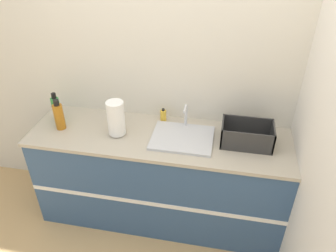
% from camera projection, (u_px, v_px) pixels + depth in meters
% --- Properties ---
extents(ground_plane, '(12.00, 12.00, 0.00)m').
position_uv_depth(ground_plane, '(154.00, 239.00, 2.84)').
color(ground_plane, tan).
extents(wall_back, '(4.47, 0.06, 2.60)m').
position_uv_depth(wall_back, '(168.00, 70.00, 2.64)').
color(wall_back, beige).
rests_on(wall_back, ground_plane).
extents(wall_right, '(0.06, 2.61, 2.60)m').
position_uv_depth(wall_right, '(313.00, 102.00, 2.20)').
color(wall_right, silver).
rests_on(wall_right, ground_plane).
extents(counter_cabinet, '(2.09, 0.63, 0.88)m').
position_uv_depth(counter_cabinet, '(160.00, 177.00, 2.84)').
color(counter_cabinet, '#33517A').
rests_on(counter_cabinet, ground_plane).
extents(sink, '(0.48, 0.39, 0.21)m').
position_uv_depth(sink, '(182.00, 137.00, 2.56)').
color(sink, silver).
rests_on(sink, counter_cabinet).
extents(paper_towel_roll, '(0.14, 0.14, 0.29)m').
position_uv_depth(paper_towel_roll, '(116.00, 118.00, 2.54)').
color(paper_towel_roll, '#4C4C51').
rests_on(paper_towel_roll, counter_cabinet).
extents(dish_rack, '(0.39, 0.24, 0.17)m').
position_uv_depth(dish_rack, '(247.00, 136.00, 2.48)').
color(dish_rack, '#2D2D2D').
rests_on(dish_rack, counter_cabinet).
extents(bottle_green, '(0.07, 0.07, 0.26)m').
position_uv_depth(bottle_green, '(56.00, 109.00, 2.72)').
color(bottle_green, '#2D8C3D').
rests_on(bottle_green, counter_cabinet).
extents(bottle_amber, '(0.08, 0.08, 0.26)m').
position_uv_depth(bottle_amber, '(59.00, 116.00, 2.62)').
color(bottle_amber, '#B26B19').
rests_on(bottle_amber, counter_cabinet).
extents(soap_dispenser, '(0.05, 0.05, 0.12)m').
position_uv_depth(soap_dispenser, '(163.00, 116.00, 2.75)').
color(soap_dispenser, gold).
rests_on(soap_dispenser, counter_cabinet).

